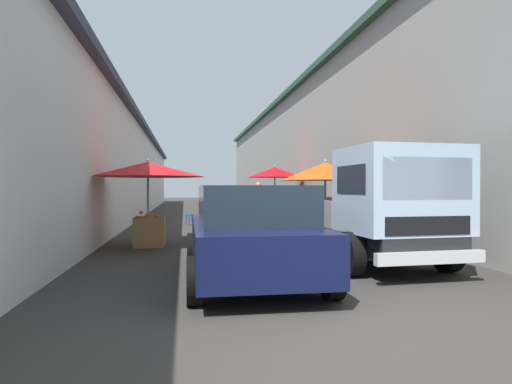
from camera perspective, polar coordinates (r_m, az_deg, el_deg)
name	(u,v)px	position (r m, az deg, el deg)	size (l,w,h in m)	color
ground	(227,224)	(17.23, -3.89, -4.15)	(90.00, 90.00, 0.00)	#33302D
building_left_whitewash	(51,168)	(20.12, -25.24, 2.87)	(49.80, 7.50, 4.47)	silver
building_right_concrete	(373,150)	(21.31, 15.04, 5.31)	(49.80, 7.50, 6.36)	gray
fruit_stall_far_left	(326,179)	(11.44, 9.10, 1.63)	(2.31, 2.31, 2.15)	#9E9EA3
fruit_stall_near_right	(274,177)	(19.39, 2.41, 2.00)	(2.48, 2.48, 2.42)	#9E9EA3
fruit_stall_near_left	(148,178)	(10.74, -13.95, 1.76)	(2.70, 2.70, 2.11)	#9E9EA3
hatchback_car	(250,232)	(6.66, -0.74, -5.31)	(3.92, 1.95, 1.45)	#0F1438
delivery_truck	(380,209)	(8.10, 15.92, -2.14)	(5.00, 2.16, 2.08)	black
vendor_by_crates	(292,201)	(17.81, 4.72, -1.22)	(0.47, 0.45, 1.52)	navy
vendor_in_shade	(258,199)	(17.67, 0.29, -0.93)	(0.57, 0.42, 1.65)	#665B4C
parked_scooter	(286,214)	(16.03, 4.01, -2.90)	(1.66, 0.61, 1.14)	black
plastic_stool	(189,217)	(16.58, -8.76, -3.21)	(0.30, 0.30, 0.43)	#194CB2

